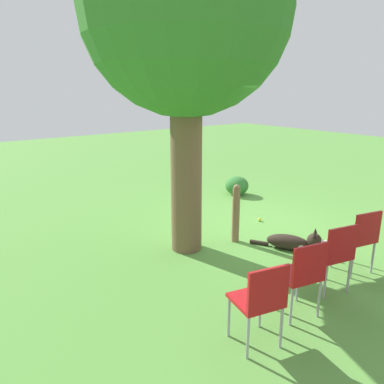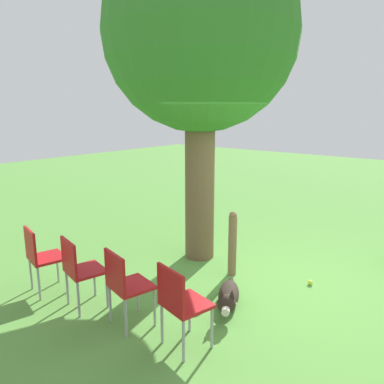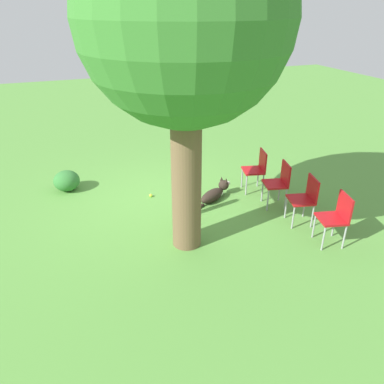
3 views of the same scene
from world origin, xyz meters
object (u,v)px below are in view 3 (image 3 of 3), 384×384
Objects in this scene: fence_post at (185,194)px; red_chair_1 at (279,181)px; dog at (215,193)px; red_chair_2 at (305,197)px; oak_tree at (185,21)px; tennis_ball at (151,195)px; red_chair_3 at (337,215)px; red_chair_0 at (257,168)px.

fence_post reaches higher than red_chair_1.
dog is 1.17× the size of red_chair_2.
oak_tree is at bearing 72.22° from fence_post.
red_chair_1 is (-1.07, 0.66, 0.40)m from dog.
tennis_ball is at bearing -68.63° from fence_post.
fence_post is at bearing 7.95° from red_chair_1.
dog is 2.51m from red_chair_3.
oak_tree is at bearing 94.49° from tennis_ball.
tennis_ball is at bearing -25.98° from red_chair_2.
red_chair_3 is at bearing -89.79° from dog.
red_chair_0 is at bearing -70.20° from red_chair_3.
dog is at bearing -149.66° from fence_post.
tennis_ball is at bearing -14.51° from red_chair_1.
red_chair_0 is 13.32× the size of tennis_ball.
red_chair_2 is (-0.16, 1.48, 0.00)m from red_chair_0.
red_chair_1 and red_chair_3 have the same top height.
fence_post reaches higher than dog.
red_chair_2 is (-1.98, 0.92, 0.04)m from fence_post.
red_chair_1 reaches higher than dog.
red_chair_3 is at bearing 109.80° from red_chair_0.
tennis_ball is at bearing 125.74° from dog.
fence_post is 1.08× the size of red_chair_2.
tennis_ball is (1.23, -0.56, -0.10)m from dog.
red_chair_1 is 13.32× the size of tennis_ball.
fence_post is 14.34× the size of tennis_ball.
oak_tree reaches higher than red_chair_0.
red_chair_2 is at bearing 177.23° from oak_tree.
red_chair_1 is at bearing 109.80° from red_chair_0.
oak_tree reaches higher than tennis_ball.
fence_post is 1.21m from tennis_ball.
red_chair_2 is (-1.16, 1.40, 0.40)m from dog.
dog is at bearing 17.79° from red_chair_0.
oak_tree is 3.08m from fence_post.
dog is 1.07m from red_chair_0.
tennis_ball is (2.22, -0.48, -0.50)m from red_chair_0.
fence_post is 1.08× the size of red_chair_3.
red_chair_0 and red_chair_1 have the same top height.
oak_tree reaches higher than dog.
oak_tree is 5.48× the size of red_chair_2.
dog is 1.17× the size of red_chair_0.
red_chair_1 is at bearing -163.69° from oak_tree.
oak_tree is 5.09× the size of fence_post.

